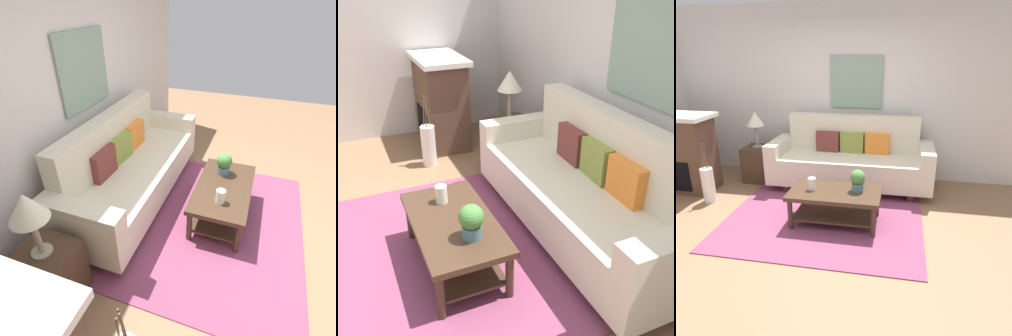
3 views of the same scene
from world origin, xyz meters
TOP-DOWN VIEW (x-y plane):
  - ground_plane at (0.00, 0.00)m, footprint 9.71×9.71m
  - wall_back at (0.00, 2.07)m, footprint 5.71×0.10m
  - wall_left at (-2.91, 0.51)m, footprint 0.10×5.02m
  - area_rug at (0.00, 0.50)m, footprint 2.44×2.07m
  - couch at (0.16, 1.53)m, footprint 2.43×0.84m
  - throw_pillow_maroon at (-0.22, 1.66)m, footprint 0.36×0.14m
  - throw_pillow_olive at (0.16, 1.66)m, footprint 0.37×0.15m
  - throw_pillow_orange at (0.55, 1.66)m, footprint 0.36×0.13m
  - coffee_table at (0.16, 0.38)m, footprint 1.10×0.60m
  - tabletop_vase at (-0.12, 0.37)m, footprint 0.10×0.10m
  - potted_plant_tabletop at (0.42, 0.44)m, footprint 0.18×0.18m
  - side_table at (-1.35, 1.53)m, footprint 0.44×0.44m
  - table_lamp at (-1.35, 1.53)m, footprint 0.28×0.28m
  - fireplace at (-2.31, 0.97)m, footprint 1.02×0.58m
  - floor_vase at (-1.71, 0.64)m, footprint 0.17×0.17m
  - floor_vase_branch_a at (-1.69, 0.64)m, footprint 0.02×0.04m
  - floor_vase_branch_b at (-1.72, 0.65)m, footprint 0.05×0.05m
  - floor_vase_branch_c at (-1.72, 0.62)m, footprint 0.03×0.04m
  - framed_painting at (0.16, 2.00)m, footprint 0.82×0.03m

SIDE VIEW (x-z plane):
  - ground_plane at x=0.00m, z-range 0.00..0.00m
  - area_rug at x=0.00m, z-range 0.00..0.01m
  - floor_vase at x=-1.71m, z-range 0.00..0.49m
  - side_table at x=-1.35m, z-range 0.00..0.56m
  - coffee_table at x=0.16m, z-range 0.10..0.53m
  - couch at x=0.16m, z-range -0.11..0.97m
  - tabletop_vase at x=-0.12m, z-range 0.43..0.58m
  - potted_plant_tabletop at x=0.42m, z-range 0.44..0.70m
  - fireplace at x=-2.31m, z-range 0.01..1.17m
  - floor_vase_branch_a at x=-1.69m, z-range 0.49..0.85m
  - floor_vase_branch_b at x=-1.72m, z-range 0.49..0.85m
  - floor_vase_branch_c at x=-1.72m, z-range 0.49..0.85m
  - throw_pillow_maroon at x=-0.22m, z-range 0.52..0.84m
  - throw_pillow_olive at x=0.16m, z-range 0.52..0.84m
  - throw_pillow_orange at x=0.55m, z-range 0.52..0.84m
  - table_lamp at x=-1.35m, z-range 0.71..1.28m
  - wall_back at x=0.00m, z-range 0.00..2.70m
  - wall_left at x=-2.91m, z-range 0.00..2.70m
  - framed_painting at x=0.16m, z-range 1.16..1.95m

